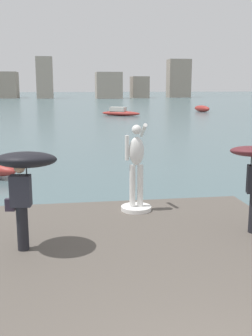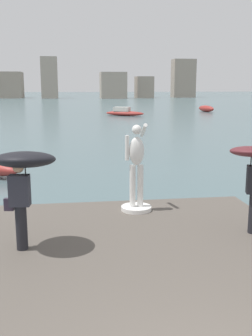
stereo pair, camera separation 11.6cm
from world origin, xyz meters
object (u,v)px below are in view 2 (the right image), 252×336
(statue_white_figure, at_px, (136,175))
(onlooker_left, at_px, (24,169))
(boat_mid, at_px, (206,109))
(boat_leftward, at_px, (124,112))

(statue_white_figure, xyz_separation_m, onlooker_left, (-2.52, -2.17, 0.66))
(statue_white_figure, distance_m, boat_mid, 47.75)
(onlooker_left, bearing_deg, boat_mid, 67.13)
(statue_white_figure, bearing_deg, boat_leftward, 82.73)
(onlooker_left, xyz_separation_m, boat_mid, (19.70, 46.71, -1.56))
(onlooker_left, distance_m, boat_leftward, 41.36)
(boat_mid, bearing_deg, statue_white_figure, -111.10)
(statue_white_figure, bearing_deg, onlooker_left, -139.26)
(statue_white_figure, relative_size, boat_leftward, 0.46)
(statue_white_figure, height_order, boat_mid, statue_white_figure)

